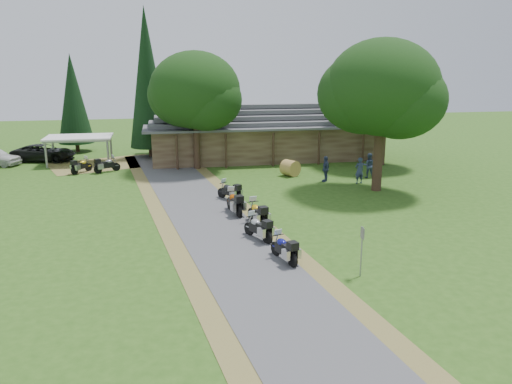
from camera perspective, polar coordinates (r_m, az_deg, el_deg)
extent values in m
plane|color=#2D5217|center=(22.74, -2.08, -7.29)|extent=(120.00, 120.00, 0.00)
plane|color=#424245|center=(26.41, -4.47, -4.18)|extent=(51.95, 51.95, 0.00)
imported|color=black|center=(48.08, -23.12, 4.59)|extent=(3.67, 6.25, 2.24)
imported|color=#344061|center=(36.66, 11.74, 2.68)|extent=(0.70, 0.55, 2.23)
imported|color=#344061|center=(38.69, 12.76, 3.21)|extent=(0.74, 0.62, 2.20)
imported|color=#344061|center=(36.82, 7.98, 2.89)|extent=(0.75, 0.78, 2.22)
cylinder|color=olive|center=(38.51, 3.94, 2.75)|extent=(1.62, 1.58, 1.23)
cone|color=black|center=(46.80, -12.30, 12.04)|extent=(3.63, 3.63, 13.38)
cone|color=black|center=(51.76, -20.12, 9.49)|extent=(3.35, 3.35, 9.38)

